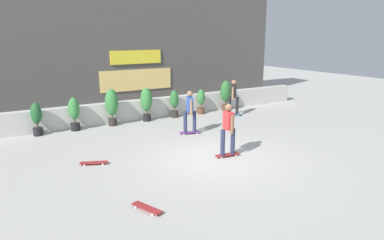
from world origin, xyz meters
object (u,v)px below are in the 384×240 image
at_px(potted_plant_0, 37,118).
at_px(potted_plant_4, 174,102).
at_px(skater_by_wall_left, 228,128).
at_px(skateboard_near_camera, 94,163).
at_px(potted_plant_5, 201,101).
at_px(skater_foreground, 234,96).
at_px(potted_plant_2, 112,104).
at_px(skateboard_aside, 147,208).
at_px(potted_plant_6, 226,93).
at_px(skater_far_right, 190,110).
at_px(potted_plant_1, 74,112).
at_px(potted_plant_3, 146,102).

relative_size(potted_plant_0, potted_plant_4, 1.00).
relative_size(skater_by_wall_left, skateboard_near_camera, 2.08).
height_order(potted_plant_5, skater_foreground, skater_foreground).
xyz_separation_m(potted_plant_2, potted_plant_4, (2.97, -0.00, -0.22)).
distance_m(skater_by_wall_left, skater_foreground, 5.83).
bearing_deg(skater_foreground, potted_plant_5, 134.72).
bearing_deg(potted_plant_0, skater_by_wall_left, -49.70).
height_order(potted_plant_2, potted_plant_4, potted_plant_2).
xyz_separation_m(skateboard_near_camera, skateboard_aside, (0.22, -3.37, 0.00)).
relative_size(potted_plant_6, skateboard_near_camera, 1.87).
distance_m(potted_plant_2, skater_far_right, 3.53).
distance_m(potted_plant_2, skateboard_near_camera, 4.70).
bearing_deg(potted_plant_4, skater_by_wall_left, -101.19).
height_order(potted_plant_0, potted_plant_5, potted_plant_0).
bearing_deg(skater_far_right, skater_by_wall_left, -95.86).
bearing_deg(skateboard_near_camera, potted_plant_5, 33.14).
distance_m(potted_plant_1, skater_by_wall_left, 6.59).
xyz_separation_m(skater_by_wall_left, skater_foreground, (3.68, 4.53, 0.00)).
height_order(potted_plant_5, potted_plant_6, potted_plant_6).
bearing_deg(skateboard_aside, skater_far_right, 50.60).
height_order(potted_plant_0, potted_plant_2, potted_plant_2).
bearing_deg(potted_plant_0, skateboard_near_camera, -77.07).
height_order(potted_plant_2, skateboard_near_camera, potted_plant_2).
xyz_separation_m(potted_plant_1, skater_foreground, (7.07, -1.12, 0.18)).
xyz_separation_m(potted_plant_3, skater_foreground, (3.96, -1.12, 0.07)).
bearing_deg(potted_plant_4, skater_far_right, -106.36).
xyz_separation_m(potted_plant_1, potted_plant_5, (5.97, 0.00, -0.12)).
bearing_deg(potted_plant_2, skateboard_aside, -103.07).
relative_size(potted_plant_0, potted_plant_1, 0.95).
height_order(potted_plant_3, skater_by_wall_left, skater_by_wall_left).
bearing_deg(potted_plant_6, potted_plant_5, 180.00).
bearing_deg(potted_plant_0, potted_plant_5, 0.00).
bearing_deg(potted_plant_5, skater_foreground, -45.28).
bearing_deg(potted_plant_6, skateboard_aside, -135.35).
height_order(potted_plant_3, skater_far_right, skater_far_right).
bearing_deg(potted_plant_5, potted_plant_2, -180.00).
bearing_deg(potted_plant_6, skateboard_near_camera, -152.01).
relative_size(potted_plant_1, skater_by_wall_left, 0.79).
bearing_deg(skateboard_near_camera, skater_far_right, 18.39).
xyz_separation_m(potted_plant_3, skateboard_near_camera, (-3.55, -4.18, -0.81)).
bearing_deg(potted_plant_1, potted_plant_4, 0.00).
relative_size(potted_plant_5, skater_foreground, 0.71).
bearing_deg(skater_far_right, potted_plant_1, 142.64).
height_order(potted_plant_1, potted_plant_3, potted_plant_3).
distance_m(potted_plant_6, skater_far_right, 4.69).
relative_size(skater_foreground, skateboard_aside, 2.07).
xyz_separation_m(potted_plant_1, skateboard_near_camera, (-0.43, -4.18, -0.69)).
bearing_deg(potted_plant_6, skater_by_wall_left, -125.62).
bearing_deg(potted_plant_2, skater_foreground, -11.40).
bearing_deg(potted_plant_5, potted_plant_6, -0.00).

